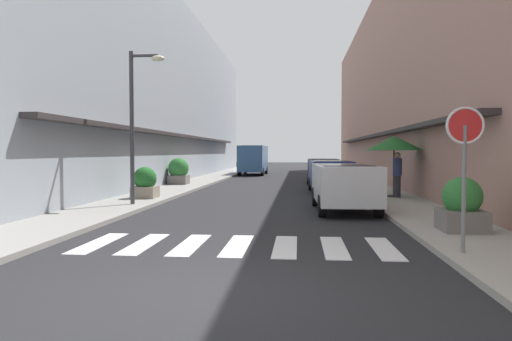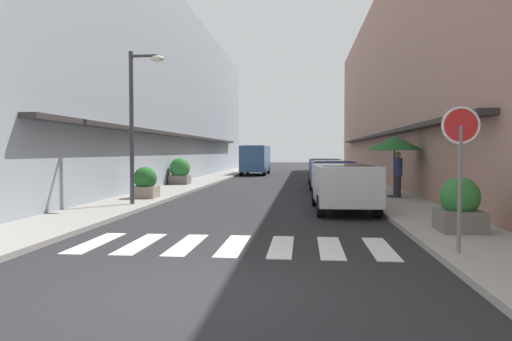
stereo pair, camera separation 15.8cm
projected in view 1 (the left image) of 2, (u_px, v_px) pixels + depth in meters
ground_plane at (278, 184)px, 26.88m from camera, size 114.16×114.16×0.00m
sidewalk_left at (195, 183)px, 27.31m from camera, size 2.20×72.65×0.12m
sidewalk_right at (362, 184)px, 26.45m from camera, size 2.20×72.65×0.12m
building_row_left at (143, 92)px, 29.01m from camera, size 5.50×48.70×11.14m
building_row_right at (422, 84)px, 27.48m from camera, size 5.50×48.70×11.68m
crosswalk at (237, 246)px, 9.32m from camera, size 6.15×2.20×0.01m
parked_car_near at (344, 182)px, 14.71m from camera, size 1.92×4.34×1.47m
parked_car_mid at (330, 173)px, 21.31m from camera, size 1.90×3.97×1.47m
parked_car_far at (323, 168)px, 27.80m from camera, size 1.90×4.39×1.47m
delivery_van at (253, 158)px, 38.14m from camera, size 2.06×5.42×2.37m
round_street_sign at (465, 141)px, 8.06m from camera, size 0.65×0.07×2.52m
street_lamp at (137, 110)px, 15.59m from camera, size 1.19×0.28×5.06m
cafe_umbrella at (394, 143)px, 18.18m from camera, size 2.20×2.20×2.36m
planter_corner at (462, 206)px, 10.35m from camera, size 0.93×0.93×1.19m
planter_midblock at (145, 183)px, 17.81m from camera, size 0.88×0.88×1.18m
planter_far at (179, 171)px, 25.44m from camera, size 1.10×1.10×1.42m
pedestrian_walking_near at (397, 174)px, 18.01m from camera, size 0.34×0.34×1.73m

